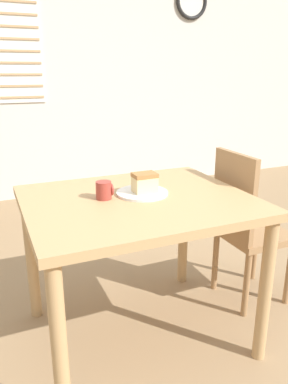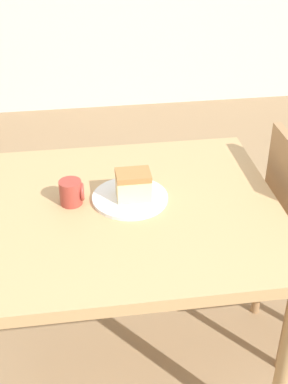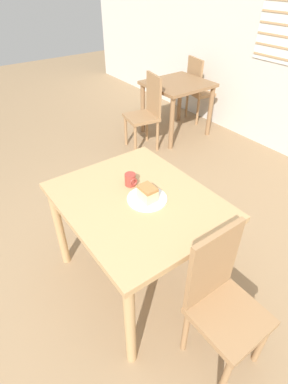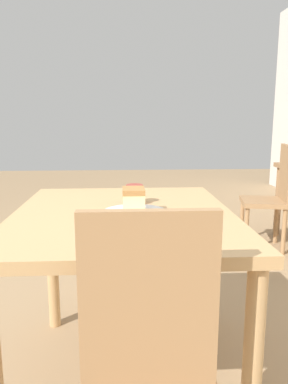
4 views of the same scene
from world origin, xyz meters
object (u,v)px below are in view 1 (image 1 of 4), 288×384
object	(u,v)px
chair_near_window	(246,225)
coffee_mug	(104,190)
plate	(142,193)
dining_table_near	(138,219)
cake_slice	(145,182)

from	to	relation	value
chair_near_window	coffee_mug	xyz separation A→B (m)	(-0.84, -0.01, 0.32)
plate	coffee_mug	size ratio (longest dim) A/B	3.01
dining_table_near	cake_slice	distance (m)	0.18
chair_near_window	plate	size ratio (longest dim) A/B	3.65
plate	cake_slice	world-z (taller)	cake_slice
chair_near_window	dining_table_near	bearing A→B (deg)	95.11
coffee_mug	dining_table_near	bearing A→B (deg)	-19.06
dining_table_near	chair_near_window	bearing A→B (deg)	5.11
coffee_mug	cake_slice	bearing A→B (deg)	-2.92
plate	coffee_mug	bearing A→B (deg)	178.50
chair_near_window	coffee_mug	world-z (taller)	chair_near_window
chair_near_window	plate	world-z (taller)	chair_near_window
plate	dining_table_near	bearing A→B (deg)	-131.65
dining_table_near	coffee_mug	bearing A→B (deg)	160.94
dining_table_near	plate	xyz separation A→B (m)	(0.04, 0.05, 0.11)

